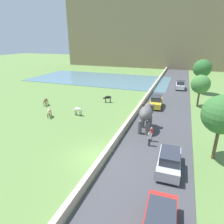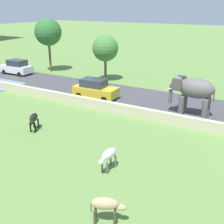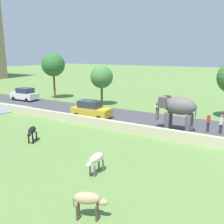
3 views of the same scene
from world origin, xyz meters
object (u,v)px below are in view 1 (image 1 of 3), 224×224
cow_tan (49,111)px  cow_white (78,110)px  car_white (180,85)px  car_red (160,223)px  elephant (146,114)px  car_yellow (156,102)px  person_trailing (150,138)px  car_silver (169,161)px  cow_brown (45,101)px  cow_black (108,98)px  person_beside_elephant (151,134)px

cow_tan → cow_white: (3.30, 1.88, 0.00)m
car_white → car_red: 34.62m
elephant → car_yellow: 8.75m
person_trailing → car_silver: bearing=-56.8°
car_silver → cow_brown: size_ratio=2.83×
car_white → cow_brown: size_ratio=2.83×
cow_brown → cow_black: size_ratio=1.03×
person_trailing → car_silver: (2.10, -3.21, 0.03)m
car_red → cow_black: 23.65m
elephant → cow_brown: bearing=168.0°
elephant → car_yellow: size_ratio=0.85×
car_silver → cow_white: 15.17m
cow_black → cow_tan: bearing=-119.9°
car_white → cow_black: car_white is taller
person_beside_elephant → car_red: size_ratio=0.40×
cow_brown → cow_tan: bearing=-47.1°
person_beside_elephant → cow_black: (-8.97, 10.82, -0.04)m
car_red → cow_white: bearing=132.4°
elephant → car_silver: (3.15, -6.59, -1.14)m
person_beside_elephant → car_silver: size_ratio=0.40×
person_trailing → cow_tan: person_trailing is taller
car_silver → car_yellow: same height
elephant → person_trailing: elephant is taller
car_red → cow_black: size_ratio=2.93×
person_trailing → cow_tan: (-14.01, 3.03, -0.04)m
car_silver → cow_black: 18.66m
person_beside_elephant → person_trailing: size_ratio=1.00×
person_trailing → car_white: (2.10, 25.52, 0.03)m
cow_brown → car_silver: bearing=-27.2°
car_red → cow_brown: size_ratio=2.84×
cow_tan → car_white: bearing=54.4°
car_white → cow_brown: bearing=-136.6°
person_beside_elephant → car_red: bearing=-78.3°
cow_white → person_beside_elephant: bearing=-20.1°
cow_black → cow_white: 7.11m
elephant → car_yellow: elephant is taller
car_red → cow_black: car_red is taller
person_trailing → elephant: bearing=107.2°
car_white → cow_tan: car_white is taller
cow_tan → person_trailing: bearing=-12.2°
elephant → cow_tan: elephant is taller
person_trailing → car_silver: car_silver is taller
cow_white → car_red: bearing=-47.6°
car_white → car_red: bearing=-90.0°
elephant → person_beside_elephant: (1.06, -2.40, -1.16)m
cow_white → person_trailing: bearing=-24.6°
elephant → car_silver: bearing=-64.4°
person_trailing → car_yellow: (-1.05, 12.05, 0.03)m
person_beside_elephant → cow_brown: person_beside_elephant is taller
car_red → cow_white: size_ratio=2.88×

